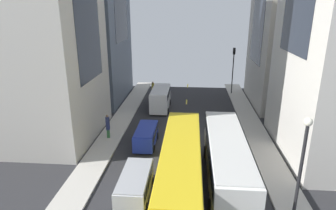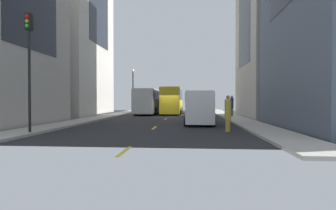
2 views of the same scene
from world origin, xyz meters
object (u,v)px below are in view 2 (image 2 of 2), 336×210
delivery_van_white (199,105)px  traffic_light_near_corner (29,51)px  car_blue_1 (198,108)px  city_bus_white (149,100)px  streetcar_yellow (173,99)px  pedestrian_waiting_curb (232,105)px  pedestrian_crossing_mid (228,113)px  car_silver_0 (193,106)px

delivery_van_white → traffic_light_near_corner: traffic_light_near_corner is taller
car_blue_1 → city_bus_white: bearing=140.0°
streetcar_yellow → pedestrian_waiting_curb: streetcar_yellow is taller
pedestrian_crossing_mid → streetcar_yellow: bearing=-28.5°
city_bus_white → delivery_van_white: city_bus_white is taller
city_bus_white → car_blue_1: size_ratio=2.71×
streetcar_yellow → car_blue_1: 8.12m
city_bus_white → car_silver_0: city_bus_white is taller
car_blue_1 → car_silver_0: bearing=93.5°
car_silver_0 → pedestrian_crossing_mid: 22.74m
car_blue_1 → pedestrian_waiting_curb: bearing=-13.8°
car_silver_0 → pedestrian_waiting_curb: (4.23, -8.74, 0.33)m
city_bus_white → car_blue_1: 8.63m
car_silver_0 → pedestrian_waiting_curb: bearing=-64.2°
city_bus_white → pedestrian_crossing_mid: 21.85m
streetcar_yellow → car_blue_1: streetcar_yellow is taller
delivery_van_white → traffic_light_near_corner: 12.28m
delivery_van_white → car_silver_0: (-0.21, 17.76, -0.48)m
delivery_van_white → car_blue_1: 9.95m
streetcar_yellow → pedestrian_waiting_curb: 10.92m
car_silver_0 → pedestrian_crossing_mid: bearing=-85.5°
delivery_van_white → pedestrian_waiting_curb: delivery_van_white is taller
streetcar_yellow → city_bus_white: bearing=-150.7°
streetcar_yellow → delivery_van_white: size_ratio=2.35×
streetcar_yellow → car_silver_0: (2.94, 0.54, -1.10)m
streetcar_yellow → car_blue_1: (3.42, -7.28, -1.16)m
car_silver_0 → pedestrian_crossing_mid: (1.78, -22.67, 0.11)m
car_blue_1 → pedestrian_waiting_curb: pedestrian_waiting_curb is taller
city_bus_white → car_blue_1: city_bus_white is taller
streetcar_yellow → car_silver_0: streetcar_yellow is taller
pedestrian_crossing_mid → traffic_light_near_corner: bearing=61.2°
streetcar_yellow → delivery_van_white: streetcar_yellow is taller
city_bus_white → car_blue_1: (6.56, -5.51, -1.05)m
car_blue_1 → pedestrian_waiting_curb: size_ratio=1.86×
traffic_light_near_corner → pedestrian_waiting_curb: bearing=50.3°
city_bus_white → streetcar_yellow: 3.60m
city_bus_white → car_silver_0: 6.58m
pedestrian_crossing_mid → city_bus_white: bearing=-19.5°
pedestrian_waiting_curb → car_silver_0: bearing=31.5°
delivery_van_white → car_blue_1: bearing=88.5°
pedestrian_waiting_curb → streetcar_yellow: bearing=46.9°
pedestrian_crossing_mid → car_blue_1: bearing=-35.6°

